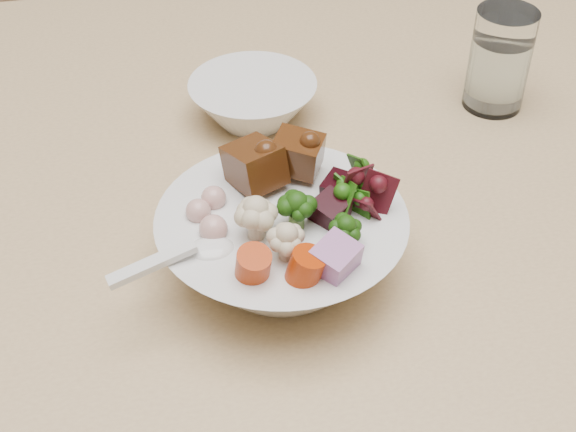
{
  "coord_description": "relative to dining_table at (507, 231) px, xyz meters",
  "views": [
    {
      "loc": [
        -0.17,
        -0.51,
        1.24
      ],
      "look_at": [
        -0.08,
        -0.05,
        0.84
      ],
      "focal_mm": 50.0,
      "sensor_mm": 36.0,
      "label": 1
    }
  ],
  "objects": [
    {
      "name": "water_glass",
      "position": [
        0.01,
        0.11,
        0.13
      ],
      "size": [
        0.06,
        0.06,
        0.11
      ],
      "color": "white",
      "rests_on": "dining_table"
    },
    {
      "name": "side_bowl",
      "position": [
        -0.24,
        0.13,
        0.1
      ],
      "size": [
        0.13,
        0.13,
        0.04
      ],
      "primitive_type": null,
      "color": "silver",
      "rests_on": "dining_table"
    },
    {
      "name": "food_bowl",
      "position": [
        -0.25,
        -0.09,
        0.11
      ],
      "size": [
        0.2,
        0.2,
        0.11
      ],
      "color": "silver",
      "rests_on": "dining_table"
    },
    {
      "name": "chair_far",
      "position": [
        0.11,
        0.72,
        -0.18
      ],
      "size": [
        0.44,
        0.44,
        0.91
      ],
      "rotation": [
        0.0,
        0.0,
        0.06
      ],
      "color": "tan",
      "rests_on": "ground"
    },
    {
      "name": "dining_table",
      "position": [
        0.0,
        0.0,
        0.0
      ],
      "size": [
        1.65,
        0.93,
        0.77
      ],
      "rotation": [
        0.0,
        0.0,
        0.0
      ],
      "color": "tan",
      "rests_on": "ground"
    },
    {
      "name": "soup_spoon",
      "position": [
        -0.32,
        -0.12,
        0.14
      ],
      "size": [
        0.1,
        0.04,
        0.02
      ],
      "rotation": [
        0.0,
        0.0,
        0.26
      ],
      "color": "silver",
      "rests_on": "food_bowl"
    }
  ]
}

